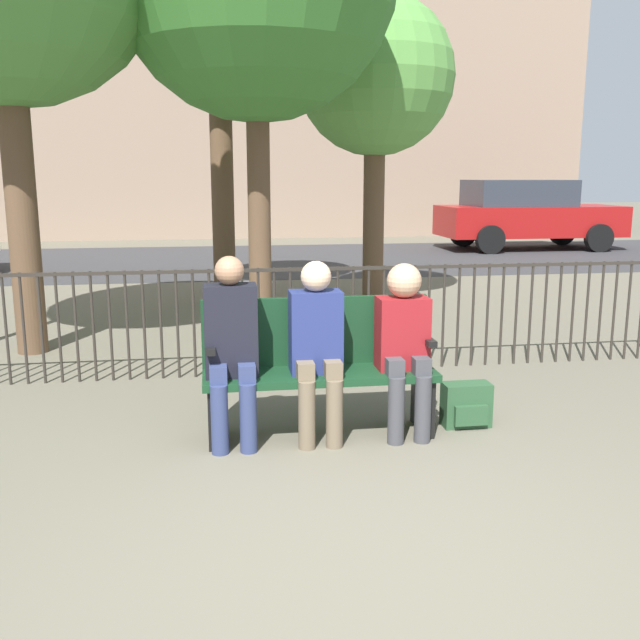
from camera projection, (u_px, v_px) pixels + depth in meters
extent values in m
plane|color=#605B4C|center=(379.00, 572.00, 3.17)|extent=(80.00, 80.00, 0.00)
cube|color=#14381E|center=(320.00, 375.00, 4.76)|extent=(1.55, 0.45, 0.05)
cube|color=#14381E|center=(316.00, 331.00, 4.90)|extent=(1.55, 0.05, 0.47)
cube|color=black|center=(213.00, 412.00, 4.70)|extent=(0.06, 0.38, 0.40)
cube|color=black|center=(423.00, 402.00, 4.91)|extent=(0.06, 0.38, 0.40)
cube|color=black|center=(211.00, 346.00, 4.61)|extent=(0.06, 0.38, 0.04)
cube|color=black|center=(425.00, 338.00, 4.82)|extent=(0.06, 0.38, 0.04)
cylinder|color=navy|center=(220.00, 420.00, 4.48)|extent=(0.11, 0.11, 0.45)
cylinder|color=navy|center=(248.00, 418.00, 4.51)|extent=(0.11, 0.11, 0.45)
cube|color=navy|center=(218.00, 373.00, 4.53)|extent=(0.11, 0.20, 0.12)
cube|color=navy|center=(247.00, 372.00, 4.55)|extent=(0.11, 0.20, 0.12)
cube|color=black|center=(231.00, 330.00, 4.61)|extent=(0.34, 0.22, 0.60)
sphere|color=#A37556|center=(229.00, 271.00, 4.51)|extent=(0.19, 0.19, 0.19)
cylinder|color=brown|center=(307.00, 415.00, 4.57)|extent=(0.11, 0.11, 0.45)
cylinder|color=brown|center=(334.00, 414.00, 4.59)|extent=(0.11, 0.11, 0.45)
cube|color=brown|center=(305.00, 370.00, 4.61)|extent=(0.11, 0.20, 0.12)
cube|color=brown|center=(332.00, 368.00, 4.64)|extent=(0.11, 0.20, 0.12)
cube|color=navy|center=(316.00, 332.00, 4.70)|extent=(0.34, 0.22, 0.54)
sphere|color=beige|center=(316.00, 276.00, 4.60)|extent=(0.20, 0.20, 0.20)
cylinder|color=#3D3D42|center=(396.00, 411.00, 4.65)|extent=(0.11, 0.11, 0.45)
cylinder|color=#3D3D42|center=(423.00, 409.00, 4.68)|extent=(0.11, 0.11, 0.45)
cube|color=#3D3D42|center=(393.00, 366.00, 4.70)|extent=(0.11, 0.20, 0.12)
cube|color=#3D3D42|center=(419.00, 365.00, 4.72)|extent=(0.11, 0.20, 0.12)
cube|color=maroon|center=(402.00, 333.00, 4.79)|extent=(0.34, 0.22, 0.49)
sphere|color=tan|center=(404.00, 281.00, 4.70)|extent=(0.23, 0.23, 0.23)
cube|color=#284C2D|center=(466.00, 405.00, 5.00)|extent=(0.33, 0.16, 0.31)
cube|color=#284C2D|center=(471.00, 416.00, 4.91)|extent=(0.23, 0.04, 0.14)
cylinder|color=#2D2823|center=(6.00, 330.00, 5.92)|extent=(0.02, 0.02, 0.95)
cylinder|color=#2D2823|center=(24.00, 329.00, 5.94)|extent=(0.02, 0.02, 0.95)
cylinder|color=#2D2823|center=(41.00, 329.00, 5.96)|extent=(0.02, 0.02, 0.95)
cylinder|color=#2D2823|center=(59.00, 328.00, 5.98)|extent=(0.02, 0.02, 0.95)
cylinder|color=#2D2823|center=(76.00, 327.00, 6.00)|extent=(0.02, 0.02, 0.95)
cylinder|color=#2D2823|center=(93.00, 327.00, 6.02)|extent=(0.02, 0.02, 0.95)
cylinder|color=#2D2823|center=(110.00, 326.00, 6.04)|extent=(0.02, 0.02, 0.95)
cylinder|color=#2D2823|center=(127.00, 326.00, 6.06)|extent=(0.02, 0.02, 0.95)
cylinder|color=#2D2823|center=(144.00, 325.00, 6.08)|extent=(0.02, 0.02, 0.95)
cylinder|color=#2D2823|center=(161.00, 325.00, 6.10)|extent=(0.02, 0.02, 0.95)
cylinder|color=#2D2823|center=(177.00, 324.00, 6.13)|extent=(0.02, 0.02, 0.95)
cylinder|color=#2D2823|center=(194.00, 324.00, 6.15)|extent=(0.02, 0.02, 0.95)
cylinder|color=#2D2823|center=(210.00, 323.00, 6.17)|extent=(0.02, 0.02, 0.95)
cylinder|color=#2D2823|center=(227.00, 323.00, 6.19)|extent=(0.02, 0.02, 0.95)
cylinder|color=#2D2823|center=(243.00, 322.00, 6.21)|extent=(0.02, 0.02, 0.95)
cylinder|color=#2D2823|center=(259.00, 322.00, 6.23)|extent=(0.02, 0.02, 0.95)
cylinder|color=#2D2823|center=(275.00, 321.00, 6.25)|extent=(0.02, 0.02, 0.95)
cylinder|color=#2D2823|center=(291.00, 321.00, 6.27)|extent=(0.02, 0.02, 0.95)
cylinder|color=#2D2823|center=(306.00, 320.00, 6.29)|extent=(0.02, 0.02, 0.95)
cylinder|color=#2D2823|center=(322.00, 320.00, 6.31)|extent=(0.02, 0.02, 0.95)
cylinder|color=#2D2823|center=(337.00, 319.00, 6.33)|extent=(0.02, 0.02, 0.95)
cylinder|color=#2D2823|center=(353.00, 319.00, 6.36)|extent=(0.02, 0.02, 0.95)
cylinder|color=#2D2823|center=(368.00, 318.00, 6.38)|extent=(0.02, 0.02, 0.95)
cylinder|color=#2D2823|center=(383.00, 318.00, 6.40)|extent=(0.02, 0.02, 0.95)
cylinder|color=#2D2823|center=(399.00, 318.00, 6.42)|extent=(0.02, 0.02, 0.95)
cylinder|color=#2D2823|center=(414.00, 317.00, 6.44)|extent=(0.02, 0.02, 0.95)
cylinder|color=#2D2823|center=(429.00, 317.00, 6.46)|extent=(0.02, 0.02, 0.95)
cylinder|color=#2D2823|center=(443.00, 316.00, 6.48)|extent=(0.02, 0.02, 0.95)
cylinder|color=#2D2823|center=(458.00, 316.00, 6.50)|extent=(0.02, 0.02, 0.95)
cylinder|color=#2D2823|center=(473.00, 315.00, 6.52)|extent=(0.02, 0.02, 0.95)
cylinder|color=#2D2823|center=(487.00, 315.00, 6.54)|extent=(0.02, 0.02, 0.95)
cylinder|color=#2D2823|center=(502.00, 314.00, 6.56)|extent=(0.02, 0.02, 0.95)
cylinder|color=#2D2823|center=(516.00, 314.00, 6.58)|extent=(0.02, 0.02, 0.95)
cylinder|color=#2D2823|center=(530.00, 313.00, 6.61)|extent=(0.02, 0.02, 0.95)
cylinder|color=#2D2823|center=(545.00, 313.00, 6.63)|extent=(0.02, 0.02, 0.95)
cylinder|color=#2D2823|center=(559.00, 313.00, 6.65)|extent=(0.02, 0.02, 0.95)
cylinder|color=#2D2823|center=(573.00, 312.00, 6.67)|extent=(0.02, 0.02, 0.95)
cylinder|color=#2D2823|center=(587.00, 312.00, 6.69)|extent=(0.02, 0.02, 0.95)
cylinder|color=#2D2823|center=(600.00, 311.00, 6.71)|extent=(0.02, 0.02, 0.95)
cylinder|color=#2D2823|center=(614.00, 311.00, 6.73)|extent=(0.02, 0.02, 0.95)
cylinder|color=#2D2823|center=(628.00, 310.00, 6.75)|extent=(0.02, 0.02, 0.95)
cube|color=#2D2823|center=(292.00, 270.00, 6.18)|extent=(9.00, 0.03, 0.03)
cylinder|color=brown|center=(222.00, 178.00, 9.86)|extent=(0.31, 0.31, 3.38)
cylinder|color=brown|center=(374.00, 215.00, 9.52)|extent=(0.28, 0.28, 2.43)
sphere|color=#569342|center=(376.00, 75.00, 9.16)|extent=(2.04, 2.04, 2.04)
cylinder|color=brown|center=(259.00, 204.00, 7.40)|extent=(0.24, 0.24, 2.88)
cylinder|color=brown|center=(21.00, 199.00, 6.82)|extent=(0.29, 0.29, 3.01)
cube|color=#333335|center=(245.00, 260.00, 14.79)|extent=(24.00, 6.00, 0.01)
cube|color=maroon|center=(529.00, 221.00, 16.82)|extent=(4.20, 1.70, 0.70)
cube|color=#2D333D|center=(518.00, 193.00, 16.64)|extent=(2.31, 1.56, 0.60)
cylinder|color=black|center=(599.00, 238.00, 16.24)|extent=(0.64, 0.20, 0.64)
cylinder|color=black|center=(562.00, 232.00, 17.92)|extent=(0.64, 0.20, 0.64)
cylinder|color=black|center=(490.00, 240.00, 15.85)|extent=(0.64, 0.20, 0.64)
cylinder|color=black|center=(463.00, 233.00, 17.53)|extent=(0.64, 0.20, 0.64)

